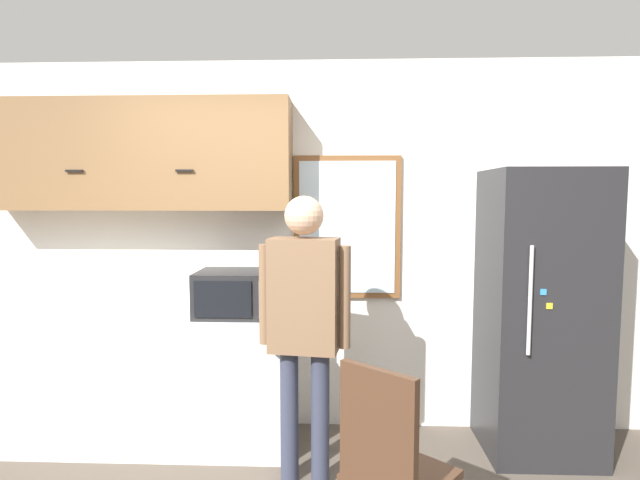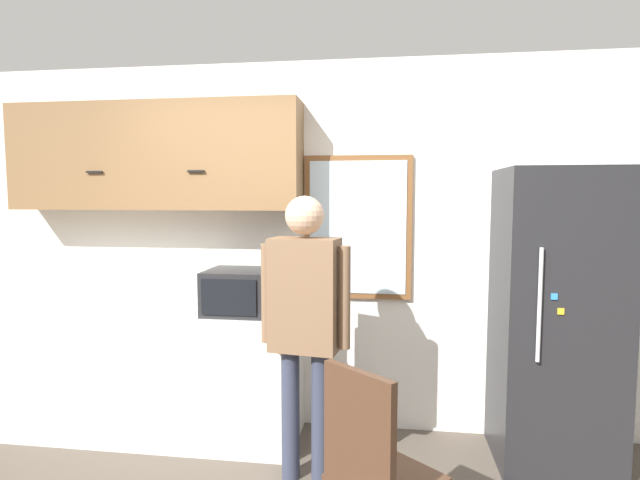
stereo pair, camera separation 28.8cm
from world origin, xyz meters
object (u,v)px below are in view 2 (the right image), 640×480
chair (374,467)px  microwave (245,292)px  person (305,310)px  refrigerator (555,318)px

chair → microwave: bearing=-11.6°
person → chair: person is taller
microwave → refrigerator: refrigerator is taller
microwave → person: (0.48, -0.39, -0.02)m
refrigerator → chair: bearing=-133.0°
refrigerator → chair: refrigerator is taller
person → chair: 1.01m
person → chair: size_ratio=1.73×
chair → person: bearing=-20.3°
microwave → chair: 1.57m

